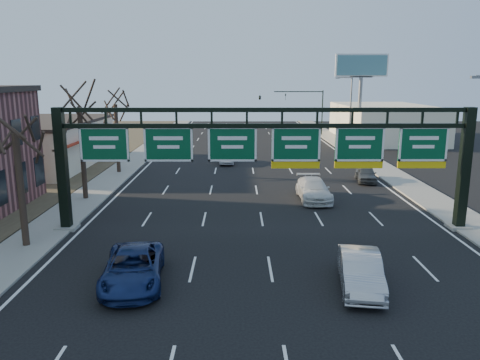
{
  "coord_description": "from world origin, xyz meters",
  "views": [
    {
      "loc": [
        -1.56,
        -18.67,
        8.78
      ],
      "look_at": [
        -1.4,
        7.01,
        3.2
      ],
      "focal_mm": 35.0,
      "sensor_mm": 36.0,
      "label": 1
    }
  ],
  "objects_px": {
    "sign_gantry": "(267,152)",
    "car_blue_suv": "(133,268)",
    "car_silver_sedan": "(361,271)",
    "car_white_wagon": "(314,189)"
  },
  "relations": [
    {
      "from": "sign_gantry",
      "to": "car_blue_suv",
      "type": "height_order",
      "value": "sign_gantry"
    },
    {
      "from": "car_silver_sedan",
      "to": "sign_gantry",
      "type": "bearing_deg",
      "value": 121.83
    },
    {
      "from": "sign_gantry",
      "to": "car_silver_sedan",
      "type": "distance_m",
      "value": 9.64
    },
    {
      "from": "car_blue_suv",
      "to": "car_silver_sedan",
      "type": "height_order",
      "value": "car_silver_sedan"
    },
    {
      "from": "car_blue_suv",
      "to": "car_white_wagon",
      "type": "height_order",
      "value": "car_white_wagon"
    },
    {
      "from": "car_blue_suv",
      "to": "car_white_wagon",
      "type": "bearing_deg",
      "value": 48.51
    },
    {
      "from": "sign_gantry",
      "to": "car_blue_suv",
      "type": "distance_m",
      "value": 10.59
    },
    {
      "from": "car_white_wagon",
      "to": "sign_gantry",
      "type": "bearing_deg",
      "value": -120.6
    },
    {
      "from": "sign_gantry",
      "to": "car_white_wagon",
      "type": "height_order",
      "value": "sign_gantry"
    },
    {
      "from": "sign_gantry",
      "to": "car_white_wagon",
      "type": "relative_size",
      "value": 4.61
    }
  ]
}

